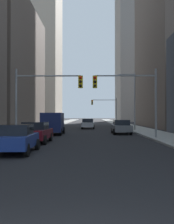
% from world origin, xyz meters
% --- Properties ---
extents(sidewalk_left, '(3.57, 160.00, 0.15)m').
position_xyz_m(sidewalk_left, '(-7.17, 50.00, 0.07)').
color(sidewalk_left, '#9E9E99').
rests_on(sidewalk_left, ground).
extents(sidewalk_right, '(3.57, 160.00, 0.15)m').
position_xyz_m(sidewalk_right, '(7.17, 50.00, 0.07)').
color(sidewalk_right, '#9E9E99').
rests_on(sidewalk_right, ground).
extents(cargo_van_navy, '(2.20, 5.29, 2.26)m').
position_xyz_m(cargo_van_navy, '(-3.53, 25.92, 1.29)').
color(cargo_van_navy, '#141E4C').
rests_on(cargo_van_navy, ground).
extents(sedan_blue, '(1.96, 4.27, 1.52)m').
position_xyz_m(sedan_blue, '(-3.53, 11.75, 0.77)').
color(sedan_blue, navy).
rests_on(sedan_blue, ground).
extents(sedan_maroon, '(1.95, 4.26, 1.52)m').
position_xyz_m(sedan_maroon, '(-3.58, 17.23, 0.77)').
color(sedan_maroon, maroon).
rests_on(sedan_maroon, ground).
extents(sedan_grey, '(1.96, 4.27, 1.52)m').
position_xyz_m(sedan_grey, '(3.69, 26.84, 0.77)').
color(sedan_grey, slate).
rests_on(sedan_grey, ground).
extents(sedan_silver, '(1.95, 4.24, 1.52)m').
position_xyz_m(sedan_silver, '(-0.01, 38.69, 0.77)').
color(sedan_silver, '#B7BABF').
rests_on(sedan_silver, ground).
extents(traffic_signal_near_left, '(5.82, 0.44, 6.00)m').
position_xyz_m(traffic_signal_near_left, '(-3.43, 20.72, 4.13)').
color(traffic_signal_near_left, gray).
rests_on(traffic_signal_near_left, ground).
extents(traffic_signal_near_right, '(5.48, 0.44, 6.00)m').
position_xyz_m(traffic_signal_near_right, '(3.59, 20.72, 4.12)').
color(traffic_signal_near_right, gray).
rests_on(traffic_signal_near_right, ground).
extents(traffic_signal_far_right, '(5.56, 0.44, 6.00)m').
position_xyz_m(traffic_signal_far_right, '(3.55, 57.72, 4.12)').
color(traffic_signal_far_right, gray).
rests_on(traffic_signal_far_right, ground).
extents(street_lamp_right, '(2.37, 0.32, 7.50)m').
position_xyz_m(street_lamp_right, '(5.71, 32.74, 4.54)').
color(street_lamp_right, gray).
rests_on(street_lamp_right, ground).
extents(building_left_far_tower, '(16.73, 19.77, 65.71)m').
position_xyz_m(building_left_far_tower, '(-18.31, 87.30, 32.85)').
color(building_left_far_tower, '#B7A893').
rests_on(building_left_far_tower, ground).
extents(building_right_far_highrise, '(14.65, 20.01, 66.96)m').
position_xyz_m(building_right_far_highrise, '(16.86, 91.72, 33.48)').
color(building_right_far_highrise, gray).
rests_on(building_right_far_highrise, ground).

